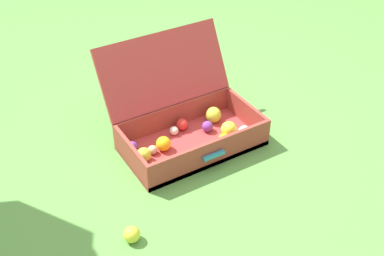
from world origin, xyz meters
The scene contains 3 objects.
ground_plane centered at (0.00, 0.00, 0.00)m, with size 16.00×16.00×0.00m, color #569342.
open_suitcase centered at (0.07, 0.11, 0.11)m, with size 0.66×0.56×0.47m.
stray_ball_on_grass centered at (-0.44, -0.34, 0.03)m, with size 0.07×0.07×0.07m, color #CCDB38.
Camera 1 is at (-0.92, -1.59, 1.52)m, focal length 46.40 mm.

